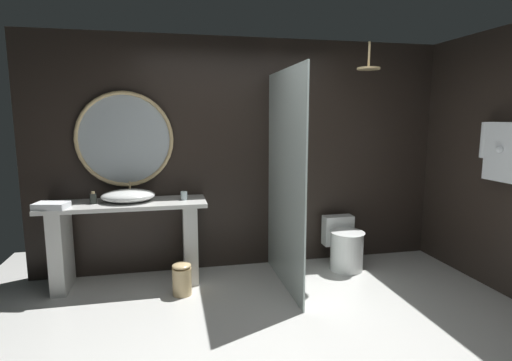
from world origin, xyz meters
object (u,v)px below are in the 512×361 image
(tumbler_cup, at_px, (184,196))
(rain_shower_head, at_px, (369,67))
(toilet, at_px, (344,245))
(folded_hand_towel, at_px, (51,206))
(waste_bin, at_px, (182,279))
(round_wall_mirror, at_px, (125,139))
(vessel_sink, at_px, (128,196))
(soap_dispenser, at_px, (93,198))
(hanging_bathrobe, at_px, (506,149))

(tumbler_cup, relative_size, rain_shower_head, 0.32)
(toilet, relative_size, folded_hand_towel, 1.93)
(waste_bin, bearing_deg, round_wall_mirror, 129.94)
(vessel_sink, bearing_deg, waste_bin, -39.36)
(toilet, xyz_separation_m, folded_hand_towel, (-3.05, -0.10, 0.63))
(soap_dispenser, bearing_deg, round_wall_mirror, 40.16)
(hanging_bathrobe, xyz_separation_m, waste_bin, (-3.01, 0.63, -1.27))
(soap_dispenser, bearing_deg, hanging_bathrobe, -14.74)
(rain_shower_head, height_order, toilet, rain_shower_head)
(vessel_sink, height_order, waste_bin, vessel_sink)
(tumbler_cup, distance_m, rain_shower_head, 2.34)
(hanging_bathrobe, relative_size, toilet, 1.09)
(waste_bin, bearing_deg, vessel_sink, 140.64)
(waste_bin, height_order, folded_hand_towel, folded_hand_towel)
(rain_shower_head, bearing_deg, hanging_bathrobe, -36.50)
(rain_shower_head, relative_size, folded_hand_towel, 0.95)
(soap_dispenser, xyz_separation_m, toilet, (2.70, -0.06, -0.66))
(vessel_sink, xyz_separation_m, round_wall_mirror, (-0.03, 0.22, 0.56))
(vessel_sink, height_order, folded_hand_towel, vessel_sink)
(toilet, relative_size, waste_bin, 1.75)
(soap_dispenser, distance_m, waste_bin, 1.20)
(vessel_sink, distance_m, soap_dispenser, 0.33)
(tumbler_cup, height_order, rain_shower_head, rain_shower_head)
(tumbler_cup, bearing_deg, toilet, -1.96)
(vessel_sink, bearing_deg, rain_shower_head, -6.34)
(waste_bin, bearing_deg, soap_dispenser, 155.41)
(toilet, bearing_deg, folded_hand_towel, -178.05)
(vessel_sink, xyz_separation_m, tumbler_cup, (0.56, -0.03, -0.02))
(vessel_sink, relative_size, waste_bin, 1.65)
(tumbler_cup, height_order, toilet, tumbler_cup)
(tumbler_cup, height_order, folded_hand_towel, tumbler_cup)
(toilet, distance_m, folded_hand_towel, 3.12)
(vessel_sink, distance_m, hanging_bathrobe, 3.70)
(tumbler_cup, height_order, waste_bin, tumbler_cup)
(hanging_bathrobe, bearing_deg, toilet, 140.21)
(folded_hand_towel, bearing_deg, toilet, 1.95)
(vessel_sink, bearing_deg, toilet, -2.12)
(vessel_sink, height_order, hanging_bathrobe, hanging_bathrobe)
(tumbler_cup, bearing_deg, folded_hand_towel, -172.43)
(soap_dispenser, height_order, rain_shower_head, rain_shower_head)
(round_wall_mirror, height_order, hanging_bathrobe, round_wall_mirror)
(toilet, bearing_deg, tumbler_cup, 178.04)
(soap_dispenser, height_order, folded_hand_towel, soap_dispenser)
(soap_dispenser, relative_size, round_wall_mirror, 0.12)
(rain_shower_head, distance_m, toilet, 1.99)
(round_wall_mirror, distance_m, rain_shower_head, 2.66)
(soap_dispenser, bearing_deg, rain_shower_head, -4.96)
(hanging_bathrobe, bearing_deg, tumbler_cup, 160.99)
(vessel_sink, distance_m, tumbler_cup, 0.56)
(soap_dispenser, xyz_separation_m, waste_bin, (0.84, -0.38, -0.76))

